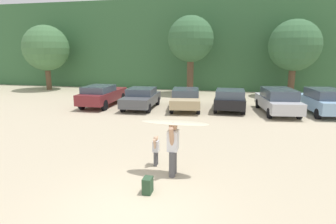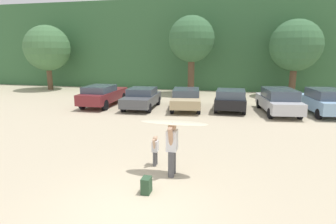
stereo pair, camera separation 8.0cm
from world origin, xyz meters
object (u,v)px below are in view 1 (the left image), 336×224
at_px(parked_car_black, 230,99).
at_px(parked_car_silver, 278,100).
at_px(parked_car_dark_gray, 141,98).
at_px(person_child, 156,149).
at_px(parked_car_maroon, 102,95).
at_px(parked_car_sky_blue, 324,101).
at_px(backpack_dropped, 148,185).
at_px(person_adult, 173,146).
at_px(surfboard_cream, 175,123).
at_px(parked_car_tan, 186,98).

relative_size(parked_car_black, parked_car_silver, 0.83).
distance_m(parked_car_dark_gray, person_child, 10.03).
distance_m(parked_car_maroon, parked_car_sky_blue, 14.43).
bearing_deg(parked_car_dark_gray, parked_car_sky_blue, -89.92).
distance_m(person_child, backpack_dropped, 2.00).
height_order(person_adult, person_child, person_adult).
bearing_deg(person_adult, parked_car_maroon, -56.05).
relative_size(parked_car_black, parked_car_sky_blue, 0.93).
bearing_deg(person_child, surfboard_cream, 142.29).
height_order(parked_car_sky_blue, backpack_dropped, parked_car_sky_blue).
bearing_deg(parked_car_maroon, surfboard_cream, -144.97).
xyz_separation_m(surfboard_cream, backpack_dropped, (-0.47, -1.39, -1.46)).
relative_size(parked_car_sky_blue, surfboard_cream, 2.02).
height_order(parked_car_sky_blue, person_child, parked_car_sky_blue).
distance_m(parked_car_black, person_adult, 10.73).
bearing_deg(parked_car_tan, surfboard_cream, 179.57).
bearing_deg(person_child, parked_car_silver, -119.63).
bearing_deg(parked_car_tan, backpack_dropped, 176.44).
height_order(parked_car_tan, parked_car_sky_blue, parked_car_sky_blue).
distance_m(parked_car_dark_gray, parked_car_tan, 3.00).
bearing_deg(person_child, parked_car_tan, -87.95).
xyz_separation_m(parked_car_tan, parked_car_sky_blue, (8.50, 0.21, 0.10)).
distance_m(parked_car_sky_blue, person_adult, 12.82).
xyz_separation_m(parked_car_sky_blue, backpack_dropped, (-7.64, -11.91, -0.61)).
bearing_deg(surfboard_cream, parked_car_sky_blue, -123.80).
bearing_deg(parked_car_tan, parked_car_maroon, 84.03).
bearing_deg(surfboard_cream, parked_car_black, -97.99).
bearing_deg(parked_car_silver, parked_car_tan, 81.90).
height_order(parked_car_tan, parked_car_black, parked_car_black).
xyz_separation_m(parked_car_maroon, surfboard_cream, (7.25, -10.13, 0.89)).
height_order(parked_car_tan, backpack_dropped, parked_car_tan).
xyz_separation_m(parked_car_dark_gray, parked_car_silver, (8.78, 0.33, 0.09)).
bearing_deg(surfboard_cream, parked_car_maroon, -53.93).
xyz_separation_m(person_child, backpack_dropped, (0.29, -1.94, -0.36)).
xyz_separation_m(parked_car_sky_blue, surfboard_cream, (-7.17, -10.52, 0.85)).
bearing_deg(parked_car_black, parked_car_dark_gray, 95.46).
height_order(parked_car_maroon, parked_car_tan, parked_car_maroon).
distance_m(parked_car_dark_gray, backpack_dropped, 11.97).
distance_m(parked_car_black, person_child, 10.24).
distance_m(parked_car_maroon, parked_car_silver, 11.73).
xyz_separation_m(parked_car_maroon, parked_car_tan, (5.92, 0.19, -0.06)).
bearing_deg(parked_car_silver, person_child, 144.02).
relative_size(parked_car_maroon, parked_car_dark_gray, 1.13).
bearing_deg(backpack_dropped, parked_car_maroon, 120.50).
distance_m(parked_car_dark_gray, surfboard_cream, 10.87).
xyz_separation_m(parked_car_tan, parked_car_black, (2.89, 0.22, 0.01)).
bearing_deg(surfboard_cream, backpack_dropped, 71.87).
relative_size(person_adult, surfboard_cream, 0.81).
relative_size(person_child, surfboard_cream, 0.49).
bearing_deg(parked_car_dark_gray, person_adult, -159.74).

